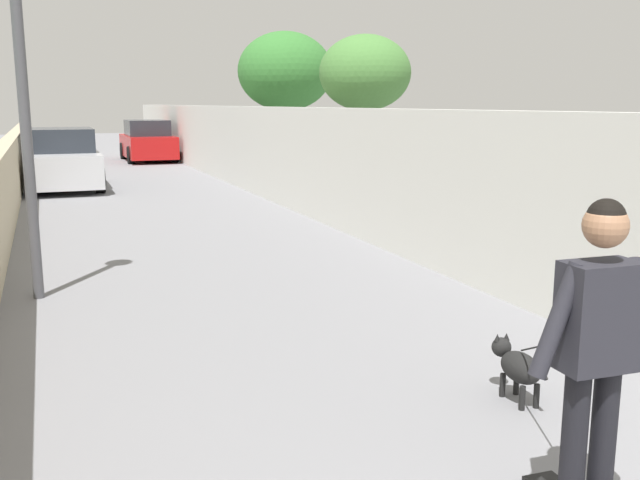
{
  "coord_description": "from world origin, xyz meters",
  "views": [
    {
      "loc": [
        -0.3,
        2.05,
        2.17
      ],
      "look_at": [
        5.31,
        -0.13,
        1.0
      ],
      "focal_mm": 39.59,
      "sensor_mm": 36.0,
      "label": 1
    }
  ],
  "objects": [
    {
      "name": "car_far",
      "position": [
        27.33,
        -1.63,
        0.71
      ],
      "size": [
        4.0,
        1.8,
        1.54
      ],
      "color": "#B71414",
      "rests_on": "ground"
    },
    {
      "name": "fence_right",
      "position": [
        12.0,
        -2.78,
        1.05
      ],
      "size": [
        48.0,
        0.3,
        2.09
      ],
      "primitive_type": "cube",
      "color": "silver",
      "rests_on": "ground"
    },
    {
      "name": "car_near",
      "position": [
        19.01,
        1.63,
        0.71
      ],
      "size": [
        4.12,
        1.8,
        1.54
      ],
      "color": "silver",
      "rests_on": "ground"
    },
    {
      "name": "wall_left",
      "position": [
        12.0,
        2.78,
        0.7
      ],
      "size": [
        48.0,
        0.3,
        1.41
      ],
      "primitive_type": "cube",
      "color": "tan",
      "rests_on": "ground"
    },
    {
      "name": "lamp_post",
      "position": [
        8.06,
        2.23,
        2.77
      ],
      "size": [
        0.36,
        0.36,
        4.0
      ],
      "color": "#4C4C51",
      "rests_on": "ground"
    },
    {
      "name": "tree_right_near",
      "position": [
        13.0,
        -4.09,
        2.74
      ],
      "size": [
        1.86,
        1.86,
        3.53
      ],
      "color": "brown",
      "rests_on": "ground"
    },
    {
      "name": "person_skateboarder",
      "position": [
        2.31,
        -0.44,
        1.04
      ],
      "size": [
        0.24,
        0.71,
        1.64
      ],
      "color": "black",
      "rests_on": "skateboard"
    },
    {
      "name": "dog",
      "position": [
        3.75,
        -1.09,
        0.27
      ],
      "size": [
        1.75,
        0.78,
        1.06
      ],
      "color": "black",
      "rests_on": "ground"
    },
    {
      "name": "tree_right_mid",
      "position": [
        19.0,
        -4.4,
        3.03
      ],
      "size": [
        2.66,
        2.66,
        4.14
      ],
      "color": "brown",
      "rests_on": "ground"
    },
    {
      "name": "ground_plane",
      "position": [
        14.0,
        0.0,
        0.0
      ],
      "size": [
        80.0,
        80.0,
        0.0
      ],
      "primitive_type": "plane",
      "color": "gray"
    }
  ]
}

